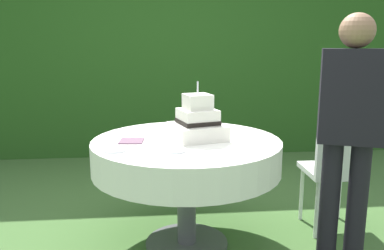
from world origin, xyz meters
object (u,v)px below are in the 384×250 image
Objects in this scene: cake_table at (186,156)px; garden_chair at (336,165)px; napkin_stack at (131,141)px; serving_plate_near at (176,151)px; standing_person at (349,129)px; wedding_cake at (198,123)px; serving_plate_far at (115,150)px.

garden_chair is (1.13, 0.08, -0.12)m from cake_table.
garden_chair is (1.50, 0.10, -0.24)m from napkin_stack.
serving_plate_near is 0.79× the size of napkin_stack.
cake_table is at bearing 2.98° from napkin_stack.
standing_person is (-0.19, -0.52, 0.39)m from garden_chair.
wedding_cake is 2.80× the size of serving_plate_far.
napkin_stack is (-0.37, -0.02, 0.12)m from cake_table.
napkin_stack is at bearing 68.04° from serving_plate_far.
standing_person is at bearing -110.26° from garden_chair.
serving_plate_near is at bearing -8.68° from serving_plate_far.
standing_person is at bearing -7.99° from serving_plate_near.
standing_person is (1.02, -0.14, 0.14)m from serving_plate_near.
standing_person reaches higher than serving_plate_far.
serving_plate_near is 1.30m from garden_chair.
cake_table is 0.81× the size of standing_person.
garden_chair reaches higher than napkin_stack.
napkin_stack is at bearing -177.02° from cake_table.
napkin_stack is (-0.46, -0.05, -0.11)m from wedding_cake.
standing_person reaches higher than cake_table.
cake_table is 1.07m from standing_person.
wedding_cake is 0.97m from standing_person.
serving_plate_near is 0.14× the size of garden_chair.
napkin_stack is at bearing 135.66° from serving_plate_near.
serving_plate_near is (-0.17, -0.32, -0.11)m from wedding_cake.
serving_plate_far is 0.17× the size of garden_chair.
cake_table is 0.25m from wedding_cake.
wedding_cake reaches higher than serving_plate_near.
standing_person is (1.40, -0.20, 0.14)m from serving_plate_far.
wedding_cake is 0.47× the size of garden_chair.
wedding_cake is at bearing 5.78° from napkin_stack.
wedding_cake reaches higher than serving_plate_far.
napkin_stack reaches higher than cake_table.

